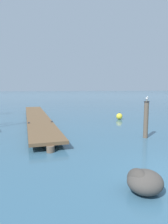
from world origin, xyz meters
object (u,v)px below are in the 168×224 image
Objects in this scene: perched_seagull at (147,98)px; shore_rock_near_left at (143,181)px; mooring_buoy at (119,116)px; mooring_piling at (146,119)px.

shore_rock_near_left is (-3.61, -5.19, -1.96)m from perched_seagull.
perched_seagull is 7.05m from mooring_buoy.
perched_seagull reaches higher than mooring_piling.
mooring_buoy is at bearing 75.68° from perched_seagull.
mooring_buoy is (1.68, 6.56, -0.82)m from mooring_piling.
mooring_buoy is at bearing 65.78° from shore_rock_near_left.
mooring_piling is 1.18m from perched_seagull.
perched_seagull is at bearing 70.91° from mooring_piling.
shore_rock_near_left is 12.88m from mooring_buoy.
shore_rock_near_left reaches higher than mooring_buoy.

